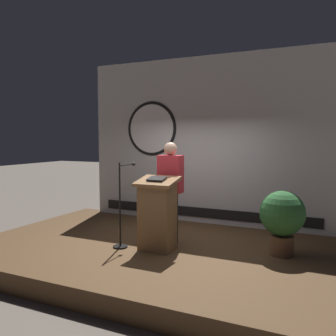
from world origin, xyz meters
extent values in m
plane|color=#6B6056|center=(0.00, 0.00, 0.00)|extent=(40.00, 40.00, 0.00)
cube|color=brown|center=(0.00, 0.00, 0.15)|extent=(6.40, 4.00, 0.30)
cube|color=silver|center=(0.00, 1.85, 2.03)|extent=(5.26, 0.10, 3.46)
cylinder|color=black|center=(-1.20, 1.80, 2.29)|extent=(1.19, 0.02, 1.19)
cylinder|color=white|center=(-1.20, 1.79, 2.29)|extent=(1.07, 0.02, 1.07)
cube|color=black|center=(0.00, 1.79, 0.52)|extent=(4.73, 0.02, 0.20)
cube|color=olive|center=(-0.02, -0.25, 0.84)|extent=(0.52, 0.40, 1.08)
cube|color=olive|center=(-0.02, -0.25, 1.41)|extent=(0.64, 0.50, 0.15)
cube|color=black|center=(-0.02, -0.27, 1.45)|extent=(0.28, 0.20, 0.06)
cylinder|color=black|center=(-0.01, 0.23, 0.73)|extent=(0.26, 0.26, 0.86)
cube|color=red|center=(-0.01, 0.23, 1.48)|extent=(0.40, 0.24, 0.64)
sphere|color=tan|center=(-0.01, 0.23, 1.91)|extent=(0.22, 0.22, 0.22)
cylinder|color=black|center=(-0.63, -0.40, 0.31)|extent=(0.24, 0.24, 0.02)
cylinder|color=black|center=(-0.63, -0.40, 1.00)|extent=(0.03, 0.03, 1.40)
cylinder|color=black|center=(-0.63, -0.18, 1.65)|extent=(0.02, 0.44, 0.02)
sphere|color=#262626|center=(-0.63, 0.04, 1.65)|extent=(0.07, 0.07, 0.07)
cylinder|color=brown|center=(1.82, 0.34, 0.45)|extent=(0.36, 0.36, 0.30)
sphere|color=#2D6B33|center=(1.82, 0.34, 0.95)|extent=(0.69, 0.69, 0.69)
camera|label=1|loc=(2.56, -5.31, 2.10)|focal=38.72mm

